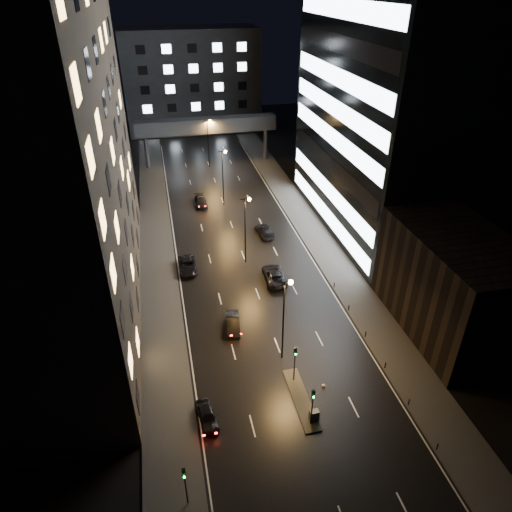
# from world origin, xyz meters

# --- Properties ---
(ground) EXTENTS (160.00, 160.00, 0.00)m
(ground) POSITION_xyz_m (0.00, 40.00, 0.00)
(ground) COLOR black
(ground) RESTS_ON ground
(sidewalk_left) EXTENTS (5.00, 110.00, 0.15)m
(sidewalk_left) POSITION_xyz_m (-12.50, 35.00, 0.07)
(sidewalk_left) COLOR #383533
(sidewalk_left) RESTS_ON ground
(sidewalk_right) EXTENTS (5.00, 110.00, 0.15)m
(sidewalk_right) POSITION_xyz_m (12.50, 35.00, 0.07)
(sidewalk_right) COLOR #383533
(sidewalk_right) RESTS_ON ground
(building_left) EXTENTS (15.00, 48.00, 40.00)m
(building_left) POSITION_xyz_m (-22.50, 24.00, 20.00)
(building_left) COLOR #2D2319
(building_left) RESTS_ON ground
(building_right_low) EXTENTS (10.00, 18.00, 12.00)m
(building_right_low) POSITION_xyz_m (20.00, 9.00, 6.00)
(building_right_low) COLOR black
(building_right_low) RESTS_ON ground
(building_right_glass) EXTENTS (20.00, 36.00, 45.00)m
(building_right_glass) POSITION_xyz_m (25.00, 36.00, 22.50)
(building_right_glass) COLOR black
(building_right_glass) RESTS_ON ground
(building_far) EXTENTS (34.00, 14.00, 25.00)m
(building_far) POSITION_xyz_m (0.00, 98.00, 12.50)
(building_far) COLOR #333335
(building_far) RESTS_ON ground
(skybridge) EXTENTS (30.00, 3.00, 10.00)m
(skybridge) POSITION_xyz_m (0.00, 70.00, 8.34)
(skybridge) COLOR #333335
(skybridge) RESTS_ON ground
(median_island) EXTENTS (1.60, 8.00, 0.15)m
(median_island) POSITION_xyz_m (0.30, 2.00, 0.07)
(median_island) COLOR #383533
(median_island) RESTS_ON ground
(traffic_signal_near) EXTENTS (0.28, 0.34, 4.40)m
(traffic_signal_near) POSITION_xyz_m (0.30, 4.49, 3.09)
(traffic_signal_near) COLOR black
(traffic_signal_near) RESTS_ON median_island
(traffic_signal_far) EXTENTS (0.28, 0.34, 4.40)m
(traffic_signal_far) POSITION_xyz_m (0.30, -1.01, 3.09)
(traffic_signal_far) COLOR black
(traffic_signal_far) RESTS_ON median_island
(traffic_signal_corner) EXTENTS (0.28, 0.34, 4.40)m
(traffic_signal_corner) POSITION_xyz_m (-11.50, -6.01, 2.94)
(traffic_signal_corner) COLOR black
(traffic_signal_corner) RESTS_ON ground
(bollard_row) EXTENTS (0.12, 25.12, 0.90)m
(bollard_row) POSITION_xyz_m (10.20, 6.50, 0.45)
(bollard_row) COLOR black
(bollard_row) RESTS_ON ground
(streetlight_near) EXTENTS (1.45, 0.50, 10.15)m
(streetlight_near) POSITION_xyz_m (0.16, 8.00, 6.50)
(streetlight_near) COLOR black
(streetlight_near) RESTS_ON ground
(streetlight_mid_a) EXTENTS (1.45, 0.50, 10.15)m
(streetlight_mid_a) POSITION_xyz_m (0.16, 28.00, 6.50)
(streetlight_mid_a) COLOR black
(streetlight_mid_a) RESTS_ON ground
(streetlight_mid_b) EXTENTS (1.45, 0.50, 10.15)m
(streetlight_mid_b) POSITION_xyz_m (0.16, 48.00, 6.50)
(streetlight_mid_b) COLOR black
(streetlight_mid_b) RESTS_ON ground
(streetlight_far) EXTENTS (1.45, 0.50, 10.15)m
(streetlight_far) POSITION_xyz_m (0.16, 68.00, 6.50)
(streetlight_far) COLOR black
(streetlight_far) RESTS_ON ground
(car_away_a) EXTENTS (2.08, 4.06, 1.32)m
(car_away_a) POSITION_xyz_m (-9.00, 1.50, 0.66)
(car_away_a) COLOR black
(car_away_a) RESTS_ON ground
(car_away_b) EXTENTS (2.09, 4.59, 1.46)m
(car_away_b) POSITION_xyz_m (-4.34, 14.01, 0.73)
(car_away_b) COLOR black
(car_away_b) RESTS_ON ground
(car_away_c) EXTENTS (2.51, 5.42, 1.50)m
(car_away_c) POSITION_xyz_m (-8.39, 27.71, 0.75)
(car_away_c) COLOR black
(car_away_c) RESTS_ON ground
(car_away_d) EXTENTS (2.04, 4.92, 1.42)m
(car_away_d) POSITION_xyz_m (-4.12, 48.69, 0.71)
(car_away_d) COLOR black
(car_away_d) RESTS_ON ground
(car_toward_a) EXTENTS (2.98, 5.95, 1.62)m
(car_toward_a) POSITION_xyz_m (2.88, 22.63, 0.81)
(car_toward_a) COLOR black
(car_toward_a) RESTS_ON ground
(car_toward_b) EXTENTS (2.51, 5.31, 1.50)m
(car_toward_b) POSITION_xyz_m (4.56, 35.37, 0.75)
(car_toward_b) COLOR black
(car_toward_b) RESTS_ON ground
(utility_cabinet) EXTENTS (0.89, 0.60, 1.19)m
(utility_cabinet) POSITION_xyz_m (0.70, -0.68, 0.75)
(utility_cabinet) COLOR #4A4A4D
(utility_cabinet) RESTS_ON median_island
(cone_a) EXTENTS (0.38, 0.38, 0.44)m
(cone_a) POSITION_xyz_m (3.00, 3.00, 0.22)
(cone_a) COLOR #F95C0D
(cone_a) RESTS_ON ground
(cone_b) EXTENTS (0.37, 0.37, 0.56)m
(cone_b) POSITION_xyz_m (1.28, -0.38, 0.28)
(cone_b) COLOR orange
(cone_b) RESTS_ON ground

